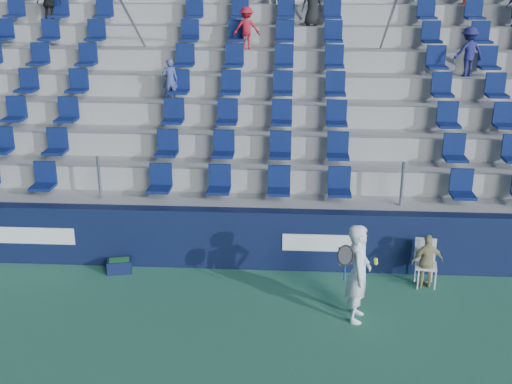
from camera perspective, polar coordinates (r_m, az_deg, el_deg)
ground at (r=10.13m, az=-2.19°, el=-14.43°), size 70.00×70.00×0.00m
sponsor_wall at (r=12.61m, az=-0.80°, el=-4.18°), size 24.00×0.32×1.20m
grandstand at (r=17.01m, az=0.49°, el=7.47°), size 24.00×8.17×6.63m
tennis_player at (r=10.82m, az=9.09°, el=-7.11°), size 0.69×0.67×1.71m
line_judge_chair at (r=12.40m, az=14.83°, el=-5.77°), size 0.44×0.45×0.88m
line_judge at (r=12.27m, az=14.96°, el=-5.97°), size 0.65×0.38×1.04m
ball_bin at (r=12.85m, az=-12.04°, el=-6.39°), size 0.53×0.40×0.27m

